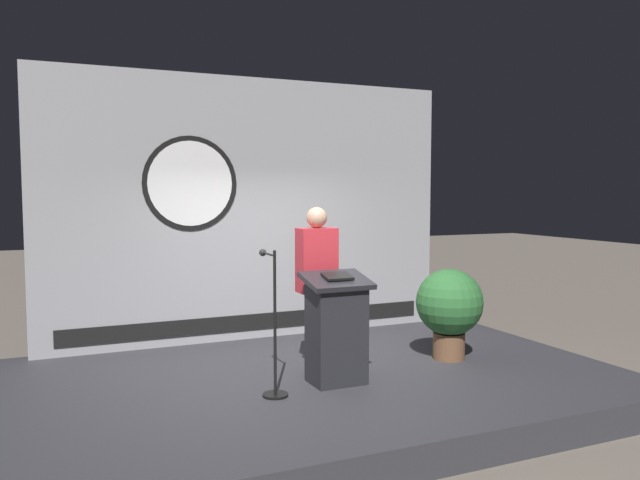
{
  "coord_description": "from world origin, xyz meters",
  "views": [
    {
      "loc": [
        -2.51,
        -5.92,
        2.21
      ],
      "look_at": [
        0.15,
        0.06,
        1.7
      ],
      "focal_mm": 35.56,
      "sensor_mm": 36.0,
      "label": 1
    }
  ],
  "objects_px": {
    "podium": "(336,329)",
    "potted_plant": "(449,306)",
    "microphone_stand": "(273,346)",
    "speaker_person": "(317,287)"
  },
  "relations": [
    {
      "from": "podium",
      "to": "potted_plant",
      "type": "relative_size",
      "value": 1.07
    },
    {
      "from": "microphone_stand",
      "to": "potted_plant",
      "type": "distance_m",
      "value": 2.29
    },
    {
      "from": "potted_plant",
      "to": "microphone_stand",
      "type": "bearing_deg",
      "value": -170.12
    },
    {
      "from": "podium",
      "to": "speaker_person",
      "type": "xyz_separation_m",
      "value": [
        -0.0,
        0.48,
        0.35
      ]
    },
    {
      "from": "microphone_stand",
      "to": "potted_plant",
      "type": "height_order",
      "value": "microphone_stand"
    },
    {
      "from": "podium",
      "to": "speaker_person",
      "type": "bearing_deg",
      "value": 90.2
    },
    {
      "from": "podium",
      "to": "potted_plant",
      "type": "distance_m",
      "value": 1.58
    },
    {
      "from": "podium",
      "to": "speaker_person",
      "type": "height_order",
      "value": "speaker_person"
    },
    {
      "from": "microphone_stand",
      "to": "potted_plant",
      "type": "relative_size",
      "value": 1.33
    },
    {
      "from": "speaker_person",
      "to": "potted_plant",
      "type": "xyz_separation_m",
      "value": [
        1.56,
        -0.19,
        -0.28
      ]
    }
  ]
}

